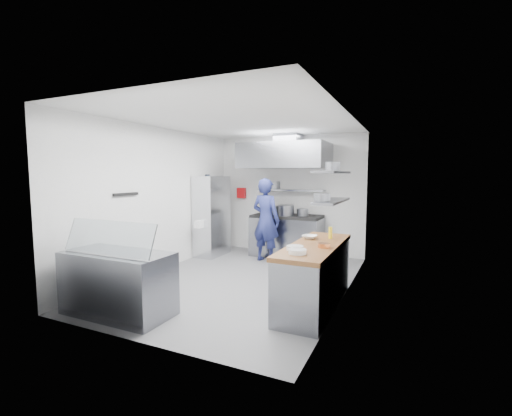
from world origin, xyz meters
The scene contains 35 objects.
floor centered at (0.00, 0.00, 0.00)m, with size 5.00×5.00×0.00m, color #5C5C5F.
ceiling centered at (0.00, 0.00, 2.80)m, with size 5.00×5.00×0.00m, color silver.
wall_back centered at (0.00, 2.50, 1.40)m, with size 3.60×0.02×2.80m, color white.
wall_front centered at (0.00, -2.50, 1.40)m, with size 3.60×0.02×2.80m, color white.
wall_left centered at (-1.80, 0.00, 1.40)m, with size 5.00×0.02×2.80m, color white.
wall_right centered at (1.80, 0.00, 1.40)m, with size 5.00×0.02×2.80m, color white.
gas_range centered at (0.10, 2.10, 0.45)m, with size 1.60×0.80×0.90m, color gray.
cooktop centered at (0.10, 2.10, 0.93)m, with size 1.57×0.78×0.06m, color black.
stock_pot_left centered at (-0.20, 2.09, 1.06)m, with size 0.29×0.29×0.20m, color slate.
stock_pot_mid centered at (0.12, 1.96, 1.08)m, with size 0.37×0.37×0.24m, color slate.
stock_pot_right centered at (0.48, 2.08, 1.04)m, with size 0.26×0.26×0.16m, color slate.
over_range_shelf centered at (0.10, 2.34, 1.52)m, with size 1.60×0.30×0.04m, color gray.
shelf_pot_a centered at (-0.36, 2.48, 1.63)m, with size 0.27×0.27×0.18m, color slate.
extractor_hood centered at (0.10, 1.93, 2.30)m, with size 1.90×1.15×0.55m, color gray.
hood_duct centered at (0.10, 2.15, 2.68)m, with size 0.55×0.55×0.24m, color slate.
red_firebox centered at (-1.25, 2.44, 1.42)m, with size 0.22×0.10×0.26m, color #B50E12.
chef centered at (-0.16, 1.46, 0.90)m, with size 0.66×0.43×1.81m, color navy.
wire_rack centered at (-1.53, 1.47, 0.93)m, with size 0.50×0.90×1.85m, color silver.
rack_bin_a centered at (-1.53, 0.93, 0.80)m, with size 0.14×0.18×0.16m, color white.
rack_bin_b centered at (-1.53, 1.41, 1.30)m, with size 0.14×0.18×0.16m, color yellow.
rack_jar centered at (-1.48, 1.22, 1.80)m, with size 0.11×0.11×0.18m, color black.
knife_strip centered at (-1.78, -0.90, 1.55)m, with size 0.04×0.55×0.05m, color black.
prep_counter_base centered at (1.48, -0.60, 0.42)m, with size 0.62×2.00×0.84m, color gray.
prep_counter_top centered at (1.48, -0.60, 0.87)m, with size 0.65×2.04×0.06m, color brown.
plate_stack_a centered at (1.43, -1.28, 0.93)m, with size 0.22×0.22×0.06m, color white.
plate_stack_b centered at (1.34, -1.10, 0.93)m, with size 0.22×0.22×0.06m, color white.
copper_pan centered at (1.65, -0.78, 0.93)m, with size 0.17×0.17×0.06m, color orange.
squeeze_bottle centered at (1.58, -0.08, 0.99)m, with size 0.06×0.06×0.18m, color yellow.
mixing_bowl centered at (1.29, -0.24, 0.93)m, with size 0.23×0.23×0.06m, color white.
wall_shelf_lower centered at (1.64, -0.30, 1.50)m, with size 0.30×1.30×0.04m, color gray.
wall_shelf_upper centered at (1.64, -0.30, 1.92)m, with size 0.30×1.30×0.04m, color gray.
shelf_pot_c centered at (1.56, -0.60, 1.57)m, with size 0.23×0.23×0.10m, color slate.
shelf_pot_d centered at (1.55, 0.12, 2.01)m, with size 0.23×0.23×0.14m, color slate.
display_case centered at (-0.86, -2.00, 0.42)m, with size 1.50×0.70×0.85m, color gray.
display_glass centered at (-0.86, -2.12, 1.07)m, with size 1.47×0.02×0.45m, color silver.
Camera 1 is at (2.70, -5.31, 1.89)m, focal length 24.00 mm.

